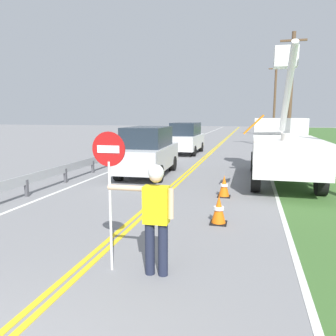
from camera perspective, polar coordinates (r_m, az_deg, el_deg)
centerline_yellow_left at (r=21.67m, az=6.66°, el=2.22°), size 0.11×110.00×0.01m
centerline_yellow_right at (r=21.65m, az=7.13°, el=2.21°), size 0.11×110.00×0.01m
edge_line_right at (r=21.50m, az=16.46°, el=1.86°), size 0.12×110.00×0.01m
edge_line_left at (r=22.40m, az=-2.28°, el=2.50°), size 0.12×110.00×0.01m
flagger_worker at (r=5.28m, az=-2.17°, el=-7.79°), size 1.09×0.25×1.83m
stop_sign_paddle at (r=5.37m, az=-10.18°, el=-0.38°), size 0.56×0.04×2.33m
utility_bucket_truck at (r=14.01m, az=19.24°, el=3.80°), size 2.67×6.82×5.30m
oncoming_suv_nearest at (r=14.25m, az=-3.53°, el=2.97°), size 2.07×4.67×2.10m
oncoming_suv_second at (r=22.53m, az=3.10°, el=5.23°), size 1.97×4.63×2.10m
utility_pole_mid at (r=25.73m, az=20.55°, el=12.55°), size 1.80×0.28×8.39m
utility_pole_far at (r=43.81m, az=18.06°, el=11.34°), size 1.80×0.28×8.88m
traffic_cone_lead at (r=8.03m, az=8.80°, el=-7.24°), size 0.40×0.40×0.70m
traffic_cone_mid at (r=10.65m, az=9.72°, el=-3.19°), size 0.40×0.40×0.70m
guardrail_left_shoulder at (r=18.33m, az=-8.08°, el=2.56°), size 0.10×32.00×0.71m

